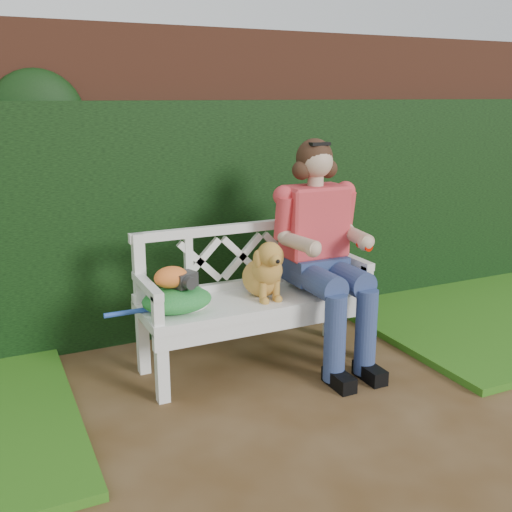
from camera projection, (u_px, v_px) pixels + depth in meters
name	position (u px, v px, depth m)	size (l,w,h in m)	color
ground	(313.00, 433.00, 3.18)	(60.00, 60.00, 0.00)	#442B12
brick_wall	(189.00, 181.00, 4.55)	(10.00, 0.30, 2.20)	brown
ivy_hedge	(200.00, 219.00, 4.42)	(10.00, 0.18, 1.70)	#143910
grass_right	(508.00, 309.00, 4.95)	(2.60, 2.00, 0.05)	#295617
garden_bench	(256.00, 331.00, 3.92)	(1.58, 0.60, 0.48)	white
seated_woman	(318.00, 251.00, 3.95)	(0.62, 0.83, 1.48)	#F3405E
dog	(263.00, 268.00, 3.80)	(0.26, 0.35, 0.39)	#B86C38
tennis_racket	(175.00, 305.00, 3.64)	(0.67, 0.28, 0.03)	silver
green_bag	(177.00, 299.00, 3.58)	(0.42, 0.33, 0.14)	#308C25
camera_item	(185.00, 280.00, 3.57)	(0.13, 0.10, 0.09)	#282828
baseball_glove	(171.00, 277.00, 3.55)	(0.21, 0.15, 0.13)	orange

